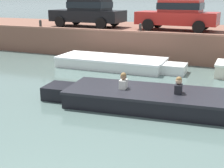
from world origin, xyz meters
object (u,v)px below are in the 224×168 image
object	(u,v)px
car_leftmost_black	(88,12)
car_left_inner_red	(178,14)
mooring_bollard_mid	(140,27)
boat_moored_west_white	(116,63)
mooring_bollard_west	(40,24)
motorboat_passing	(139,98)

from	to	relation	value
car_leftmost_black	car_left_inner_red	distance (m)	5.17
mooring_bollard_mid	car_left_inner_red	bearing A→B (deg)	47.24
car_left_inner_red	mooring_bollard_mid	world-z (taller)	car_left_inner_red
boat_moored_west_white	car_left_inner_red	size ratio (longest dim) A/B	1.38
car_leftmost_black	mooring_bollard_mid	size ratio (longest dim) A/B	9.72
boat_moored_west_white	mooring_bollard_west	world-z (taller)	mooring_bollard_west
car_left_inner_red	motorboat_passing	bearing A→B (deg)	-86.77
boat_moored_west_white	motorboat_passing	distance (m)	5.05
car_left_inner_red	mooring_bollard_mid	distance (m)	2.32
boat_moored_west_white	mooring_bollard_mid	size ratio (longest dim) A/B	13.04
mooring_bollard_mid	boat_moored_west_white	bearing A→B (deg)	-103.56
boat_moored_west_white	motorboat_passing	world-z (taller)	motorboat_passing
car_leftmost_black	mooring_bollard_mid	bearing A→B (deg)	-24.31
car_leftmost_black	motorboat_passing	bearing A→B (deg)	-55.15
boat_moored_west_white	mooring_bollard_mid	distance (m)	2.52
boat_moored_west_white	motorboat_passing	xyz separation A→B (m)	(2.47, -4.41, 0.02)
boat_moored_west_white	car_left_inner_red	bearing A→B (deg)	61.28
car_left_inner_red	boat_moored_west_white	bearing A→B (deg)	-118.72
boat_moored_west_white	car_left_inner_red	world-z (taller)	car_left_inner_red
car_leftmost_black	car_left_inner_red	size ratio (longest dim) A/B	1.03
mooring_bollard_west	mooring_bollard_mid	world-z (taller)	same
car_leftmost_black	mooring_bollard_west	world-z (taller)	car_leftmost_black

